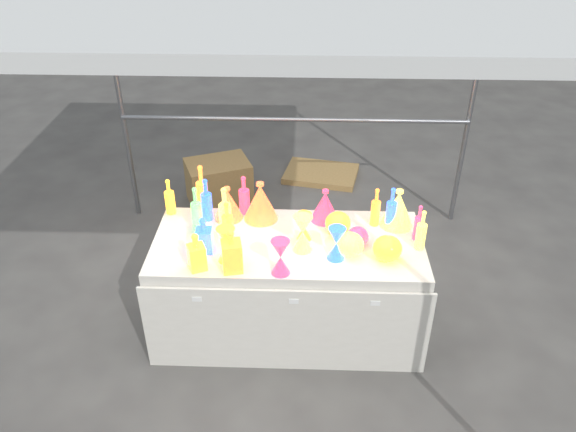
{
  "coord_description": "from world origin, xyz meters",
  "views": [
    {
      "loc": [
        0.11,
        -3.05,
        2.9
      ],
      "look_at": [
        0.0,
        0.0,
        0.95
      ],
      "focal_mm": 35.0,
      "sensor_mm": 36.0,
      "label": 1
    }
  ],
  "objects_px": {
    "display_table": "(288,286)",
    "decanter_0": "(196,251)",
    "cardboard_box_closed": "(219,182)",
    "globe_0": "(387,250)",
    "hourglass_0": "(226,244)",
    "bottle_0": "(169,196)",
    "lampshade_0": "(228,203)"
  },
  "relations": [
    {
      "from": "display_table",
      "to": "bottle_0",
      "type": "height_order",
      "value": "bottle_0"
    },
    {
      "from": "cardboard_box_closed",
      "to": "lampshade_0",
      "type": "distance_m",
      "value": 1.64
    },
    {
      "from": "cardboard_box_closed",
      "to": "hourglass_0",
      "type": "height_order",
      "value": "hourglass_0"
    },
    {
      "from": "display_table",
      "to": "decanter_0",
      "type": "xyz_separation_m",
      "value": [
        -0.55,
        -0.3,
        0.5
      ]
    },
    {
      "from": "globe_0",
      "to": "hourglass_0",
      "type": "bearing_deg",
      "value": -177.59
    },
    {
      "from": "cardboard_box_closed",
      "to": "decanter_0",
      "type": "relative_size",
      "value": 2.32
    },
    {
      "from": "globe_0",
      "to": "lampshade_0",
      "type": "distance_m",
      "value": 1.16
    },
    {
      "from": "decanter_0",
      "to": "lampshade_0",
      "type": "xyz_separation_m",
      "value": [
        0.12,
        0.59,
        -0.01
      ]
    },
    {
      "from": "display_table",
      "to": "hourglass_0",
      "type": "distance_m",
      "value": 0.66
    },
    {
      "from": "bottle_0",
      "to": "lampshade_0",
      "type": "distance_m",
      "value": 0.42
    },
    {
      "from": "cardboard_box_closed",
      "to": "lampshade_0",
      "type": "height_order",
      "value": "lampshade_0"
    },
    {
      "from": "display_table",
      "to": "decanter_0",
      "type": "distance_m",
      "value": 0.8
    },
    {
      "from": "bottle_0",
      "to": "lampshade_0",
      "type": "xyz_separation_m",
      "value": [
        0.42,
        -0.05,
        -0.01
      ]
    },
    {
      "from": "cardboard_box_closed",
      "to": "bottle_0",
      "type": "relative_size",
      "value": 2.19
    },
    {
      "from": "cardboard_box_closed",
      "to": "lampshade_0",
      "type": "xyz_separation_m",
      "value": [
        0.31,
        -1.47,
        0.66
      ]
    },
    {
      "from": "cardboard_box_closed",
      "to": "globe_0",
      "type": "xyz_separation_m",
      "value": [
        1.37,
        -1.92,
        0.61
      ]
    },
    {
      "from": "hourglass_0",
      "to": "lampshade_0",
      "type": "relative_size",
      "value": 0.98
    },
    {
      "from": "lampshade_0",
      "to": "bottle_0",
      "type": "bearing_deg",
      "value": 158.31
    },
    {
      "from": "cardboard_box_closed",
      "to": "globe_0",
      "type": "bearing_deg",
      "value": -76.32
    },
    {
      "from": "display_table",
      "to": "bottle_0",
      "type": "bearing_deg",
      "value": 158.3
    },
    {
      "from": "display_table",
      "to": "globe_0",
      "type": "distance_m",
      "value": 0.79
    },
    {
      "from": "cardboard_box_closed",
      "to": "lampshade_0",
      "type": "bearing_deg",
      "value": -99.91
    },
    {
      "from": "display_table",
      "to": "bottle_0",
      "type": "distance_m",
      "value": 1.05
    },
    {
      "from": "hourglass_0",
      "to": "globe_0",
      "type": "bearing_deg",
      "value": 2.41
    },
    {
      "from": "cardboard_box_closed",
      "to": "globe_0",
      "type": "distance_m",
      "value": 2.44
    },
    {
      "from": "hourglass_0",
      "to": "lampshade_0",
      "type": "xyz_separation_m",
      "value": [
        -0.05,
        0.5,
        0.0
      ]
    },
    {
      "from": "display_table",
      "to": "bottle_0",
      "type": "xyz_separation_m",
      "value": [
        -0.85,
        0.34,
        0.51
      ]
    },
    {
      "from": "decanter_0",
      "to": "globe_0",
      "type": "bearing_deg",
      "value": -16.65
    },
    {
      "from": "globe_0",
      "to": "lampshade_0",
      "type": "bearing_deg",
      "value": 156.85
    },
    {
      "from": "hourglass_0",
      "to": "lampshade_0",
      "type": "height_order",
      "value": "lampshade_0"
    },
    {
      "from": "hourglass_0",
      "to": "globe_0",
      "type": "xyz_separation_m",
      "value": [
        1.01,
        0.04,
        -0.04
      ]
    },
    {
      "from": "display_table",
      "to": "cardboard_box_closed",
      "type": "distance_m",
      "value": 1.91
    }
  ]
}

